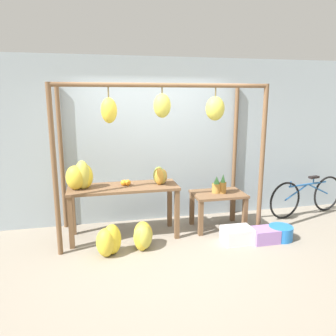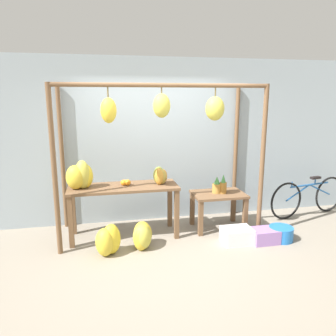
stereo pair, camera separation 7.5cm
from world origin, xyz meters
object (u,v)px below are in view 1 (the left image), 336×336
Objects in this scene: blue_bucket at (281,233)px; parked_bicycle at (307,196)px; orange_pile at (126,183)px; papaya_pile at (160,176)px; fruit_crate_purple at (264,235)px; banana_pile_on_table at (81,176)px; pineapple_cluster at (219,186)px; fruit_crate_white at (237,235)px; banana_pile_ground_left at (108,241)px; banana_pile_ground_right at (143,237)px.

parked_bicycle reaches higher than blue_bucket.
orange_pile is 0.55m from papaya_pile.
parked_bicycle is 6.17× the size of papaya_pile.
parked_bicycle reaches higher than fruit_crate_purple.
fruit_crate_purple is at bearing -146.15° from parked_bicycle.
banana_pile_on_table is 1.46× the size of pineapple_cluster.
banana_pile_on_table is 1.06× the size of fruit_crate_white.
banana_pile_on_table is 2.98× the size of orange_pile.
pineapple_cluster is at bearing -0.83° from orange_pile.
orange_pile is at bearing 158.35° from fruit_crate_white.
parked_bicycle is (3.67, 0.81, 0.16)m from banana_pile_ground_left.
fruit_crate_purple is at bearing -13.79° from banana_pile_on_table.
papaya_pile is at bearing 159.61° from blue_bucket.
blue_bucket is 1.40m from parked_bicycle.
papaya_pile reaches higher than parked_bicycle.
pineapple_cluster is 1.88m from parked_bicycle.
fruit_crate_purple is (0.48, -0.68, -0.62)m from pineapple_cluster.
fruit_crate_white is (1.59, -0.63, -0.75)m from orange_pile.
pineapple_cluster reaches higher than orange_pile.
banana_pile_ground_left is at bearing -59.68° from banana_pile_on_table.
papaya_pile is at bearing 0.76° from banana_pile_on_table.
banana_pile_on_table reaches higher than banana_pile_ground_left.
blue_bucket is 1.32× the size of papaya_pile.
parked_bicycle reaches higher than fruit_crate_white.
fruit_crate_white is (2.25, -0.59, -0.90)m from banana_pile_on_table.
orange_pile is 0.49× the size of pineapple_cluster.
banana_pile_ground_left is 1.20× the size of blue_bucket.
banana_pile_on_table is 1.20m from papaya_pile.
orange_pile is at bearing 61.77° from banana_pile_ground_left.
banana_pile_ground_left is 1.92m from fruit_crate_white.
parked_bicycle is (3.35, 0.20, -0.50)m from orange_pile.
banana_pile_ground_right is at bearing -71.24° from orange_pile.
pineapple_cluster is 1.16× the size of papaya_pile.
papaya_pile reaches higher than fruit_crate_white.
banana_pile_ground_left is 0.96× the size of banana_pile_ground_right.
papaya_pile is at bearing 53.20° from banana_pile_ground_right.
banana_pile_ground_left is at bearing -162.36° from pineapple_cluster.
banana_pile_ground_right is at bearing -167.20° from parked_bicycle.
pineapple_cluster is at bearing 96.81° from fruit_crate_white.
banana_pile_ground_right is (0.18, -0.52, -0.68)m from orange_pile.
banana_pile_on_table is 0.68m from orange_pile.
papaya_pile is (-1.05, 0.60, 0.83)m from fruit_crate_white.
fruit_crate_white is at bearing -83.19° from pineapple_cluster.
banana_pile_ground_left reaches higher than fruit_crate_purple.
papaya_pile is (0.87, 0.58, 0.74)m from banana_pile_ground_left.
orange_pile reaches higher than banana_pile_ground_left.
banana_pile_ground_right reaches higher than blue_bucket.
banana_pile_ground_left is 1.59× the size of papaya_pile.
fruit_crate_white is 1.96m from parked_bicycle.
parked_bicycle reaches higher than banana_pile_ground_right.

